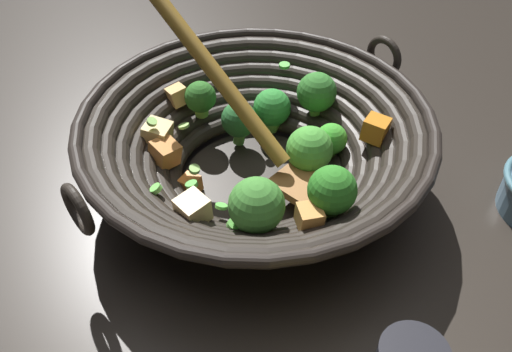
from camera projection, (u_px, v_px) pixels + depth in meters
ground_plane at (255, 184)px, 0.67m from camera, size 4.00×4.00×0.00m
wok at (256, 143)px, 0.63m from camera, size 0.40×0.44×0.21m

